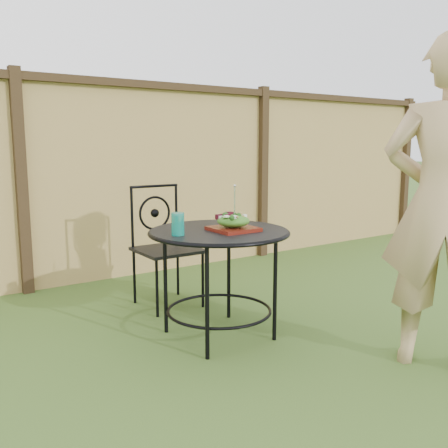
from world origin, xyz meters
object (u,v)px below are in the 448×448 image
object	(u,v)px
patio_chair	(164,242)
patio_table	(219,251)
diner	(445,205)
salad_plate	(233,229)

from	to	relation	value
patio_chair	patio_table	bearing A→B (deg)	-92.01
diner	salad_plate	xyz separation A→B (m)	(-0.74, 1.00, -0.20)
patio_chair	salad_plate	size ratio (longest dim) A/B	3.52
patio_table	diner	bearing A→B (deg)	-53.17
patio_table	salad_plate	xyz separation A→B (m)	(0.06, -0.08, 0.15)
patio_table	patio_chair	size ratio (longest dim) A/B	0.97
patio_table	diner	world-z (taller)	diner
patio_chair	diner	distance (m)	2.10
patio_table	diner	size ratio (longest dim) A/B	0.49
patio_chair	salad_plate	distance (m)	0.93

